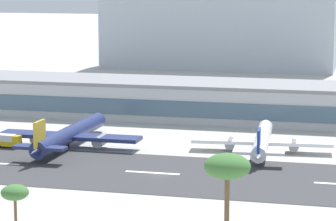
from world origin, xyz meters
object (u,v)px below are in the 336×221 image
(distant_hotel_block, at_px, (219,19))
(service_box_truck_1, at_px, (9,141))
(terminal_building, at_px, (201,100))
(airliner_navy_tail_gate_1, at_px, (262,141))
(palm_tree_0, at_px, (15,194))
(airliner_gold_tail_gate_0, at_px, (68,136))
(palm_tree_2, at_px, (227,169))

(distant_hotel_block, relative_size, service_box_truck_1, 17.04)
(terminal_building, distance_m, service_box_truck_1, 64.30)
(airliner_navy_tail_gate_1, distance_m, palm_tree_0, 84.03)
(palm_tree_0, bearing_deg, airliner_gold_tail_gate_0, 105.04)
(terminal_building, relative_size, service_box_truck_1, 26.92)
(airliner_navy_tail_gate_1, height_order, palm_tree_2, palm_tree_2)
(airliner_gold_tail_gate_0, height_order, service_box_truck_1, airliner_gold_tail_gate_0)
(airliner_navy_tail_gate_1, relative_size, service_box_truck_1, 6.58)
(distant_hotel_block, bearing_deg, terminal_building, -81.50)
(airliner_navy_tail_gate_1, height_order, palm_tree_0, palm_tree_0)
(airliner_gold_tail_gate_0, bearing_deg, service_box_truck_1, 103.70)
(distant_hotel_block, xyz_separation_m, palm_tree_0, (16.28, -254.02, -13.43))
(terminal_building, xyz_separation_m, service_box_truck_1, (-37.22, -52.30, -3.74))
(terminal_building, height_order, service_box_truck_1, terminal_building)
(service_box_truck_1, xyz_separation_m, palm_tree_2, (66.10, -67.72, 12.58))
(airliner_gold_tail_gate_0, bearing_deg, airliner_navy_tail_gate_1, -81.52)
(palm_tree_0, height_order, palm_tree_2, palm_tree_2)
(distant_hotel_block, xyz_separation_m, airliner_gold_tail_gate_0, (-3.27, -181.27, -19.29))
(terminal_building, xyz_separation_m, distant_hotel_block, (-19.77, 132.28, 16.85))
(distant_hotel_block, distance_m, airliner_gold_tail_gate_0, 182.32)
(terminal_building, height_order, airliner_navy_tail_gate_1, terminal_building)
(service_box_truck_1, xyz_separation_m, palm_tree_0, (33.72, -69.44, 7.16))
(airliner_gold_tail_gate_0, relative_size, palm_tree_0, 4.50)
(palm_tree_0, distance_m, palm_tree_2, 32.87)
(terminal_building, bearing_deg, palm_tree_2, -76.47)
(palm_tree_2, bearing_deg, airliner_gold_tail_gate_0, 126.17)
(distant_hotel_block, height_order, service_box_truck_1, distant_hotel_block)
(palm_tree_0, bearing_deg, palm_tree_2, 3.05)
(terminal_building, bearing_deg, airliner_navy_tail_gate_1, -60.86)
(distant_hotel_block, bearing_deg, palm_tree_2, -79.08)
(distant_hotel_block, xyz_separation_m, service_box_truck_1, (-17.44, -184.58, -20.59))
(distant_hotel_block, xyz_separation_m, airliner_navy_tail_gate_1, (43.45, -174.75, -19.69))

